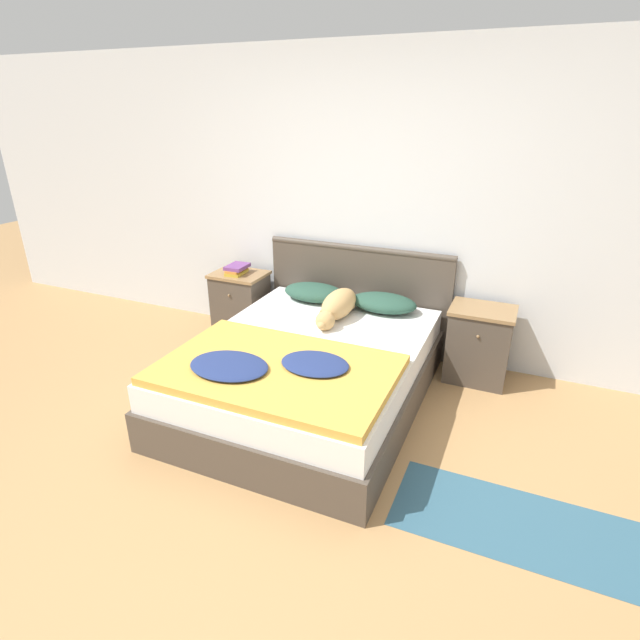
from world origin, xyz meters
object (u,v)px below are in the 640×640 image
object	(u,v)px
dog	(338,306)
book_stack	(237,269)
nightstand_left	(241,304)
pillow_left	(314,292)
nightstand_right	(479,344)
pillow_right	(384,303)
bed	(309,373)

from	to	relation	value
dog	book_stack	bearing A→B (deg)	165.20
nightstand_left	pillow_left	bearing A→B (deg)	-2.41
dog	book_stack	world-z (taller)	book_stack
nightstand_left	book_stack	distance (m)	0.35
nightstand_left	dog	bearing A→B (deg)	-15.78
book_stack	nightstand_left	bearing A→B (deg)	69.14
pillow_left	dog	size ratio (longest dim) A/B	0.77
nightstand_right	pillow_right	bearing A→B (deg)	-177.59
nightstand_left	book_stack	world-z (taller)	book_stack
bed	nightstand_right	bearing A→B (deg)	37.17
nightstand_right	pillow_right	distance (m)	0.83
nightstand_left	dog	world-z (taller)	dog
pillow_left	dog	bearing A→B (deg)	-40.57
pillow_right	book_stack	distance (m)	1.44
nightstand_right	book_stack	distance (m)	2.25
bed	nightstand_left	xyz separation A→B (m)	(-1.11, 0.84, 0.07)
dog	nightstand_right	bearing A→B (deg)	16.25
pillow_left	book_stack	xyz separation A→B (m)	(-0.80, 0.01, 0.11)
bed	dog	bearing A→B (deg)	88.14
nightstand_left	book_stack	size ratio (longest dim) A/B	2.53
bed	pillow_left	distance (m)	0.92
pillow_left	dog	distance (m)	0.44
pillow_left	pillow_right	bearing A→B (deg)	0.00
bed	pillow_left	bearing A→B (deg)	111.36
bed	book_stack	xyz separation A→B (m)	(-1.12, 0.82, 0.43)
bed	pillow_left	size ratio (longest dim) A/B	3.69
dog	pillow_left	bearing A→B (deg)	139.43
pillow_left	dog	xyz separation A→B (m)	(0.33, -0.29, 0.03)
nightstand_left	dog	distance (m)	1.20
nightstand_left	nightstand_right	world-z (taller)	same
dog	bed	bearing A→B (deg)	-91.86
pillow_left	pillow_right	xyz separation A→B (m)	(0.63, 0.00, 0.00)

